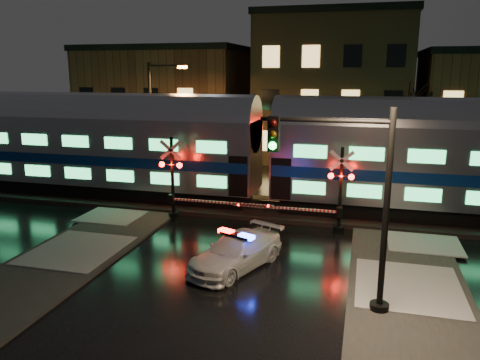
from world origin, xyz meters
The scene contains 12 objects.
ground centered at (0.00, 0.00, 0.00)m, with size 120.00×120.00×0.00m, color black.
ballast centered at (0.00, 5.00, 0.12)m, with size 90.00×4.20×0.24m, color black.
sidewalk_left centered at (-6.50, -6.00, 0.06)m, with size 4.00×20.00×0.12m, color #2D2D2D.
sidewalk_right centered at (6.50, -6.00, 0.06)m, with size 4.00×20.00×0.12m, color #2D2D2D.
building_left centered at (-13.00, 22.00, 4.50)m, with size 14.00×10.00×9.00m, color #543021.
building_mid centered at (2.00, 22.50, 5.75)m, with size 12.00×11.00×11.50m, color brown.
train centered at (-0.23, 5.00, 3.38)m, with size 51.00×3.12×5.92m.
police_car centered at (0.28, -2.74, 0.65)m, with size 3.38×4.80×1.45m.
crossing_signal_right centered at (3.48, 2.30, 1.66)m, with size 5.69×0.65×4.03m.
crossing_signal_left centered at (-4.09, 2.31, 1.73)m, with size 5.91×0.66×4.18m.
traffic_light centered at (4.50, -4.92, 3.39)m, with size 4.12×0.72×6.37m.
streetlight centered at (-8.39, 9.00, 4.54)m, with size 2.63×0.28×7.88m.
Camera 1 is at (4.73, -18.81, 7.36)m, focal length 35.00 mm.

